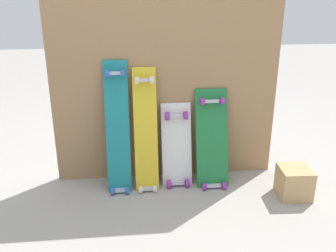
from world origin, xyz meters
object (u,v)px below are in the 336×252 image
(wooden_crate, at_px, (294,182))
(skateboard_white, at_px, (177,149))
(skateboard_green, at_px, (212,143))
(skateboard_teal, at_px, (118,133))
(skateboard_yellow, at_px, (146,135))

(wooden_crate, bearing_deg, skateboard_white, 159.27)
(skateboard_green, relative_size, wooden_crate, 3.58)
(skateboard_teal, bearing_deg, wooden_crate, -12.84)
(skateboard_teal, distance_m, skateboard_yellow, 0.20)
(skateboard_teal, xyz_separation_m, wooden_crate, (1.20, -0.27, -0.31))
(wooden_crate, bearing_deg, skateboard_yellow, 164.76)
(skateboard_white, xyz_separation_m, skateboard_green, (0.25, -0.03, 0.05))
(skateboard_yellow, bearing_deg, wooden_crate, -15.24)
(skateboard_teal, relative_size, skateboard_yellow, 1.06)
(skateboard_teal, relative_size, skateboard_white, 1.49)
(skateboard_teal, relative_size, wooden_crate, 4.61)
(skateboard_yellow, distance_m, skateboard_white, 0.26)
(wooden_crate, bearing_deg, skateboard_green, 153.05)
(skateboard_white, relative_size, wooden_crate, 3.09)
(skateboard_yellow, height_order, skateboard_green, skateboard_yellow)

